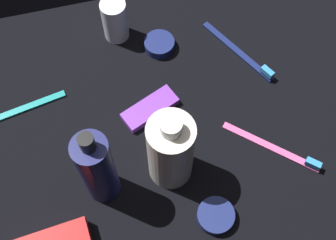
{
  "coord_description": "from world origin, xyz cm",
  "views": [
    {
      "loc": [
        8.42,
        33.31,
        72.69
      ],
      "look_at": [
        0.0,
        0.0,
        3.0
      ],
      "focal_mm": 48.19,
      "sensor_mm": 36.0,
      "label": 1
    }
  ],
  "objects_px": {
    "toothbrush_pink": "(277,149)",
    "toothbrush_navy": "(242,54)",
    "bodywash_bottle": "(171,151)",
    "cream_tin_right": "(159,44)",
    "toothbrush_teal": "(11,112)",
    "deodorant_stick": "(115,20)",
    "cream_tin_left": "(216,216)",
    "snack_bar_purple": "(150,109)",
    "lotion_bottle": "(97,169)"
  },
  "relations": [
    {
      "from": "toothbrush_teal",
      "to": "cream_tin_right",
      "type": "bearing_deg",
      "value": -165.36
    },
    {
      "from": "lotion_bottle",
      "to": "deodorant_stick",
      "type": "xyz_separation_m",
      "value": [
        -0.08,
        -0.3,
        -0.05
      ]
    },
    {
      "from": "deodorant_stick",
      "to": "toothbrush_teal",
      "type": "distance_m",
      "value": 0.26
    },
    {
      "from": "toothbrush_teal",
      "to": "lotion_bottle",
      "type": "bearing_deg",
      "value": 127.83
    },
    {
      "from": "lotion_bottle",
      "to": "deodorant_stick",
      "type": "bearing_deg",
      "value": -105.1
    },
    {
      "from": "toothbrush_teal",
      "to": "toothbrush_navy",
      "type": "height_order",
      "value": "same"
    },
    {
      "from": "snack_bar_purple",
      "to": "cream_tin_left",
      "type": "xyz_separation_m",
      "value": [
        -0.06,
        0.22,
        0.0
      ]
    },
    {
      "from": "deodorant_stick",
      "to": "toothbrush_navy",
      "type": "bearing_deg",
      "value": 154.16
    },
    {
      "from": "toothbrush_navy",
      "to": "toothbrush_teal",
      "type": "bearing_deg",
      "value": 2.49
    },
    {
      "from": "toothbrush_navy",
      "to": "cream_tin_left",
      "type": "distance_m",
      "value": 0.32
    },
    {
      "from": "bodywash_bottle",
      "to": "toothbrush_teal",
      "type": "relative_size",
      "value": 0.99
    },
    {
      "from": "bodywash_bottle",
      "to": "cream_tin_right",
      "type": "distance_m",
      "value": 0.26
    },
    {
      "from": "deodorant_stick",
      "to": "cream_tin_left",
      "type": "relative_size",
      "value": 1.45
    },
    {
      "from": "toothbrush_pink",
      "to": "bodywash_bottle",
      "type": "bearing_deg",
      "value": -3.75
    },
    {
      "from": "snack_bar_purple",
      "to": "toothbrush_teal",
      "type": "bearing_deg",
      "value": -35.07
    },
    {
      "from": "toothbrush_navy",
      "to": "bodywash_bottle",
      "type": "bearing_deg",
      "value": 45.12
    },
    {
      "from": "toothbrush_pink",
      "to": "cream_tin_right",
      "type": "xyz_separation_m",
      "value": [
        0.15,
        -0.26,
        0.0
      ]
    },
    {
      "from": "deodorant_stick",
      "to": "toothbrush_navy",
      "type": "height_order",
      "value": "deodorant_stick"
    },
    {
      "from": "lotion_bottle",
      "to": "toothbrush_pink",
      "type": "height_order",
      "value": "lotion_bottle"
    },
    {
      "from": "bodywash_bottle",
      "to": "snack_bar_purple",
      "type": "xyz_separation_m",
      "value": [
        0.01,
        -0.12,
        -0.07
      ]
    },
    {
      "from": "toothbrush_navy",
      "to": "lotion_bottle",
      "type": "bearing_deg",
      "value": 32.77
    },
    {
      "from": "bodywash_bottle",
      "to": "cream_tin_left",
      "type": "distance_m",
      "value": 0.13
    },
    {
      "from": "toothbrush_pink",
      "to": "snack_bar_purple",
      "type": "relative_size",
      "value": 1.35
    },
    {
      "from": "deodorant_stick",
      "to": "cream_tin_right",
      "type": "xyz_separation_m",
      "value": [
        -0.07,
        0.05,
        -0.03
      ]
    },
    {
      "from": "snack_bar_purple",
      "to": "deodorant_stick",
      "type": "bearing_deg",
      "value": -104.78
    },
    {
      "from": "lotion_bottle",
      "to": "snack_bar_purple",
      "type": "distance_m",
      "value": 0.18
    },
    {
      "from": "bodywash_bottle",
      "to": "toothbrush_teal",
      "type": "xyz_separation_m",
      "value": [
        0.25,
        -0.17,
        -0.07
      ]
    },
    {
      "from": "toothbrush_pink",
      "to": "toothbrush_navy",
      "type": "relative_size",
      "value": 0.86
    },
    {
      "from": "toothbrush_pink",
      "to": "cream_tin_right",
      "type": "relative_size",
      "value": 2.4
    },
    {
      "from": "cream_tin_right",
      "to": "toothbrush_teal",
      "type": "bearing_deg",
      "value": 14.64
    },
    {
      "from": "cream_tin_left",
      "to": "bodywash_bottle",
      "type": "bearing_deg",
      "value": -63.27
    },
    {
      "from": "bodywash_bottle",
      "to": "cream_tin_right",
      "type": "height_order",
      "value": "bodywash_bottle"
    },
    {
      "from": "bodywash_bottle",
      "to": "toothbrush_pink",
      "type": "bearing_deg",
      "value": 176.25
    },
    {
      "from": "cream_tin_left",
      "to": "lotion_bottle",
      "type": "bearing_deg",
      "value": -29.73
    },
    {
      "from": "lotion_bottle",
      "to": "toothbrush_navy",
      "type": "bearing_deg",
      "value": -147.23
    },
    {
      "from": "snack_bar_purple",
      "to": "cream_tin_right",
      "type": "xyz_separation_m",
      "value": [
        -0.05,
        -0.13,
        0.0
      ]
    },
    {
      "from": "toothbrush_pink",
      "to": "toothbrush_navy",
      "type": "bearing_deg",
      "value": -91.01
    },
    {
      "from": "lotion_bottle",
      "to": "cream_tin_right",
      "type": "bearing_deg",
      "value": -121.57
    },
    {
      "from": "deodorant_stick",
      "to": "toothbrush_navy",
      "type": "xyz_separation_m",
      "value": [
        -0.22,
        0.11,
        -0.04
      ]
    },
    {
      "from": "toothbrush_pink",
      "to": "toothbrush_teal",
      "type": "distance_m",
      "value": 0.48
    },
    {
      "from": "toothbrush_teal",
      "to": "cream_tin_left",
      "type": "relative_size",
      "value": 2.96
    },
    {
      "from": "lotion_bottle",
      "to": "toothbrush_navy",
      "type": "relative_size",
      "value": 1.23
    },
    {
      "from": "lotion_bottle",
      "to": "cream_tin_left",
      "type": "distance_m",
      "value": 0.21
    },
    {
      "from": "bodywash_bottle",
      "to": "toothbrush_navy",
      "type": "xyz_separation_m",
      "value": [
        -0.19,
        -0.19,
        -0.07
      ]
    },
    {
      "from": "deodorant_stick",
      "to": "snack_bar_purple",
      "type": "height_order",
      "value": "deodorant_stick"
    },
    {
      "from": "toothbrush_navy",
      "to": "cream_tin_left",
      "type": "bearing_deg",
      "value": 64.15
    },
    {
      "from": "bodywash_bottle",
      "to": "cream_tin_right",
      "type": "bearing_deg",
      "value": -99.45
    },
    {
      "from": "deodorant_stick",
      "to": "toothbrush_teal",
      "type": "relative_size",
      "value": 0.49
    },
    {
      "from": "toothbrush_teal",
      "to": "snack_bar_purple",
      "type": "xyz_separation_m",
      "value": [
        -0.24,
        0.05,
        0.0
      ]
    },
    {
      "from": "lotion_bottle",
      "to": "toothbrush_teal",
      "type": "relative_size",
      "value": 1.13
    }
  ]
}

